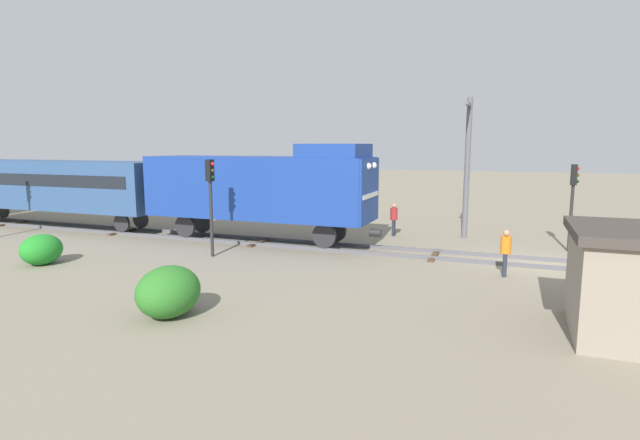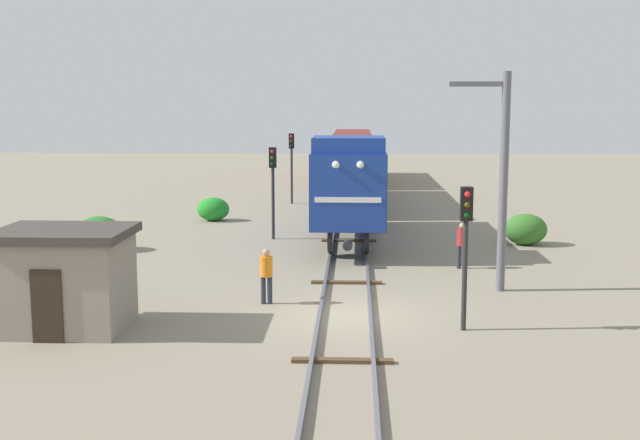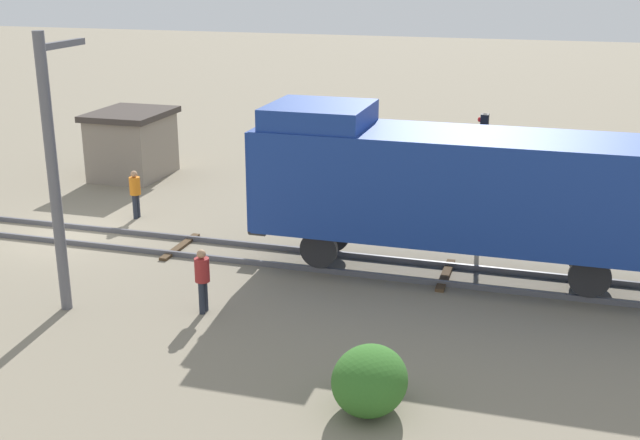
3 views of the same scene
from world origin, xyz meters
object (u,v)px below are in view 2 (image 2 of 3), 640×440
traffic_signal_near (466,231)px  relay_hut (65,278)px  traffic_signal_mid (273,176)px  catenary_mast (502,175)px  passenger_car_leading (351,162)px  worker_by_signal (462,242)px  locomotive (349,179)px  passenger_car_trailing (352,149)px  traffic_signal_far (292,155)px  worker_near_track (266,272)px

traffic_signal_near → relay_hut: 10.79m
traffic_signal_mid → catenary_mast: size_ratio=0.58×
passenger_car_leading → traffic_signal_near: size_ratio=3.62×
passenger_car_leading → relay_hut: passenger_car_leading is taller
worker_by_signal → relay_hut: relay_hut is taller
locomotive → traffic_signal_mid: size_ratio=2.82×
worker_by_signal → catenary_mast: 4.52m
passenger_car_trailing → traffic_signal_far: (-3.60, -14.44, 0.42)m
traffic_signal_far → catenary_mast: catenary_mast is taller
locomotive → relay_hut: bearing=-118.2°
passenger_car_leading → passenger_car_trailing: bearing=90.0°
locomotive → passenger_car_leading: (0.00, 13.34, -0.25)m
catenary_mast → worker_by_signal: bearing=101.8°
relay_hut → locomotive: bearing=61.8°
passenger_car_trailing → traffic_signal_near: traffic_signal_near is taller
passenger_car_leading → traffic_signal_mid: 13.17m
locomotive → worker_near_track: bearing=-102.2°
passenger_car_leading → worker_near_track: passenger_car_leading is taller
traffic_signal_near → traffic_signal_far: 28.01m
worker_near_track → traffic_signal_near: bearing=128.7°
passenger_car_leading → passenger_car_trailing: (0.00, 14.60, 0.00)m
traffic_signal_near → worker_near_track: (-5.60, 2.61, -1.71)m
traffic_signal_mid → traffic_signal_far: size_ratio=0.97×
worker_near_track → relay_hut: (-5.10, -2.94, 0.40)m
locomotive → passenger_car_leading: size_ratio=0.83×
worker_by_signal → relay_hut: 14.47m
worker_near_track → passenger_car_trailing: bearing=-119.8°
passenger_car_trailing → worker_near_track: size_ratio=8.24×
traffic_signal_far → worker_by_signal: traffic_signal_far is taller
worker_by_signal → catenary_mast: bearing=93.0°
passenger_car_leading → relay_hut: 28.37m
passenger_car_trailing → relay_hut: passenger_car_trailing is taller
passenger_car_leading → relay_hut: (-7.50, -27.34, -1.13)m
locomotive → relay_hut: size_ratio=3.31×
passenger_car_trailing → traffic_signal_near: bearing=-85.6°
catenary_mast → traffic_signal_mid: bearing=130.9°
locomotive → traffic_signal_near: locomotive is taller
passenger_car_trailing → traffic_signal_far: bearing=-104.0°
traffic_signal_mid → worker_near_track: (1.00, -11.68, -1.86)m
relay_hut → catenary_mast: bearing=21.9°
relay_hut → traffic_signal_mid: bearing=74.3°
traffic_signal_far → worker_near_track: bearing=-87.2°
traffic_signal_far → worker_by_signal: bearing=-67.7°
locomotive → worker_by_signal: size_ratio=6.82×
relay_hut → worker_by_signal: bearing=36.0°
locomotive → traffic_signal_near: bearing=-76.8°
traffic_signal_far → catenary_mast: (8.53, -22.50, 0.81)m
worker_near_track → catenary_mast: size_ratio=0.24×
traffic_signal_near → traffic_signal_mid: traffic_signal_mid is taller
locomotive → worker_by_signal: (4.20, -5.50, -1.78)m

